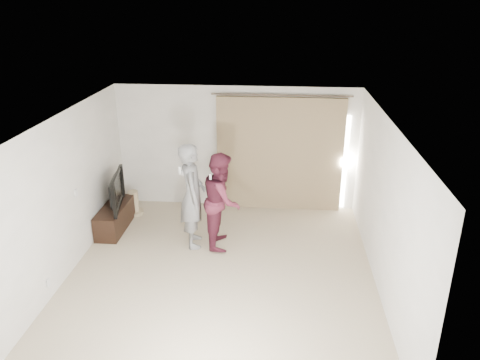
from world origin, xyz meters
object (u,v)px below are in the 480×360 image
at_px(tv_console, 115,217).
at_px(person_woman, 222,200).
at_px(person_man, 193,196).
at_px(tv, 112,191).

relative_size(tv_console, person_woman, 0.71).
distance_m(person_man, person_woman, 0.53).
relative_size(tv_console, tv, 1.08).
height_order(person_man, person_woman, person_man).
bearing_deg(tv, tv_console, -0.00).
distance_m(tv_console, tv, 0.57).
bearing_deg(tv, person_woman, -110.98).
distance_m(tv_console, person_woman, 2.29).
bearing_deg(person_woman, tv, 169.66).
height_order(tv_console, tv, tv).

